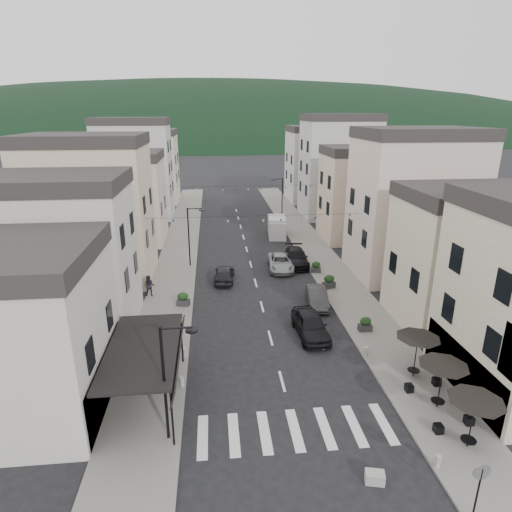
{
  "coord_description": "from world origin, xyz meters",
  "views": [
    {
      "loc": [
        -3.65,
        -14.79,
        14.82
      ],
      "look_at": [
        -0.24,
        18.33,
        3.5
      ],
      "focal_mm": 30.0,
      "sensor_mm": 36.0,
      "label": 1
    }
  ],
  "objects_px": {
    "parked_car_a": "(311,325)",
    "parked_car_d": "(296,257)",
    "pedestrian_a": "(146,334)",
    "parked_car_e": "(224,274)",
    "parked_car_c": "(281,262)",
    "pedestrian_b": "(149,286)",
    "parked_car_b": "(317,297)",
    "delivery_van": "(277,226)"
  },
  "relations": [
    {
      "from": "parked_car_c",
      "to": "pedestrian_b",
      "type": "height_order",
      "value": "pedestrian_b"
    },
    {
      "from": "parked_car_a",
      "to": "parked_car_c",
      "type": "relative_size",
      "value": 0.96
    },
    {
      "from": "parked_car_a",
      "to": "parked_car_b",
      "type": "relative_size",
      "value": 1.14
    },
    {
      "from": "parked_car_b",
      "to": "parked_car_d",
      "type": "relative_size",
      "value": 0.8
    },
    {
      "from": "pedestrian_a",
      "to": "parked_car_e",
      "type": "bearing_deg",
      "value": 77.01
    },
    {
      "from": "parked_car_d",
      "to": "pedestrian_a",
      "type": "relative_size",
      "value": 2.99
    },
    {
      "from": "parked_car_b",
      "to": "pedestrian_b",
      "type": "distance_m",
      "value": 13.84
    },
    {
      "from": "delivery_van",
      "to": "parked_car_b",
      "type": "bearing_deg",
      "value": -83.75
    },
    {
      "from": "parked_car_c",
      "to": "parked_car_e",
      "type": "distance_m",
      "value": 6.17
    },
    {
      "from": "parked_car_b",
      "to": "parked_car_d",
      "type": "height_order",
      "value": "parked_car_d"
    },
    {
      "from": "parked_car_e",
      "to": "pedestrian_b",
      "type": "xyz_separation_m",
      "value": [
        -6.32,
        -3.01,
        0.31
      ]
    },
    {
      "from": "parked_car_a",
      "to": "parked_car_b",
      "type": "distance_m",
      "value": 5.03
    },
    {
      "from": "parked_car_d",
      "to": "pedestrian_a",
      "type": "distance_m",
      "value": 19.64
    },
    {
      "from": "delivery_van",
      "to": "parked_car_e",
      "type": "bearing_deg",
      "value": -110.21
    },
    {
      "from": "delivery_van",
      "to": "pedestrian_b",
      "type": "xyz_separation_m",
      "value": [
        -13.31,
        -17.45,
        -0.19
      ]
    },
    {
      "from": "parked_car_b",
      "to": "pedestrian_b",
      "type": "relative_size",
      "value": 2.34
    },
    {
      "from": "parked_car_b",
      "to": "parked_car_e",
      "type": "height_order",
      "value": "parked_car_e"
    },
    {
      "from": "parked_car_a",
      "to": "pedestrian_b",
      "type": "distance_m",
      "value": 14.15
    },
    {
      "from": "parked_car_b",
      "to": "pedestrian_b",
      "type": "height_order",
      "value": "pedestrian_b"
    },
    {
      "from": "parked_car_a",
      "to": "parked_car_d",
      "type": "distance_m",
      "value": 14.47
    },
    {
      "from": "delivery_van",
      "to": "pedestrian_b",
      "type": "distance_m",
      "value": 21.95
    },
    {
      "from": "parked_car_e",
      "to": "delivery_van",
      "type": "xyz_separation_m",
      "value": [
        6.99,
        14.44,
        0.5
      ]
    },
    {
      "from": "pedestrian_b",
      "to": "parked_car_d",
      "type": "bearing_deg",
      "value": 32.32
    },
    {
      "from": "parked_car_b",
      "to": "pedestrian_a",
      "type": "height_order",
      "value": "pedestrian_a"
    },
    {
      "from": "parked_car_b",
      "to": "pedestrian_a",
      "type": "xyz_separation_m",
      "value": [
        -12.71,
        -5.22,
        0.31
      ]
    },
    {
      "from": "pedestrian_a",
      "to": "parked_car_c",
      "type": "bearing_deg",
      "value": 64.31
    },
    {
      "from": "parked_car_b",
      "to": "parked_car_e",
      "type": "bearing_deg",
      "value": 146.39
    },
    {
      "from": "parked_car_c",
      "to": "pedestrian_a",
      "type": "relative_size",
      "value": 2.85
    },
    {
      "from": "delivery_van",
      "to": "parked_car_d",
      "type": "bearing_deg",
      "value": -82.19
    },
    {
      "from": "parked_car_e",
      "to": "parked_car_c",
      "type": "bearing_deg",
      "value": -149.44
    },
    {
      "from": "delivery_van",
      "to": "pedestrian_a",
      "type": "distance_m",
      "value": 28.43
    },
    {
      "from": "parked_car_a",
      "to": "parked_car_e",
      "type": "relative_size",
      "value": 1.14
    },
    {
      "from": "parked_car_a",
      "to": "parked_car_e",
      "type": "distance_m",
      "value": 12.03
    },
    {
      "from": "parked_car_d",
      "to": "parked_car_b",
      "type": "bearing_deg",
      "value": -87.48
    },
    {
      "from": "parked_car_c",
      "to": "parked_car_d",
      "type": "height_order",
      "value": "parked_car_d"
    },
    {
      "from": "parked_car_c",
      "to": "parked_car_d",
      "type": "bearing_deg",
      "value": 35.72
    },
    {
      "from": "parked_car_c",
      "to": "delivery_van",
      "type": "xyz_separation_m",
      "value": [
        1.39,
        11.85,
        0.52
      ]
    },
    {
      "from": "parked_car_d",
      "to": "pedestrian_b",
      "type": "distance_m",
      "value": 15.28
    },
    {
      "from": "parked_car_b",
      "to": "delivery_van",
      "type": "xyz_separation_m",
      "value": [
        -0.22,
        20.32,
        0.52
      ]
    },
    {
      "from": "parked_car_c",
      "to": "pedestrian_b",
      "type": "bearing_deg",
      "value": -151.06
    },
    {
      "from": "parked_car_c",
      "to": "pedestrian_a",
      "type": "bearing_deg",
      "value": -125.24
    },
    {
      "from": "pedestrian_b",
      "to": "parked_car_e",
      "type": "bearing_deg",
      "value": 31.7
    }
  ]
}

